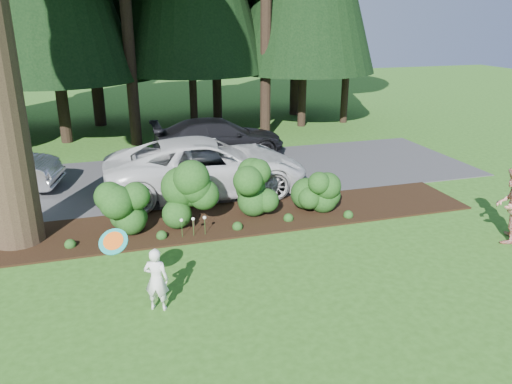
{
  "coord_description": "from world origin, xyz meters",
  "views": [
    {
      "loc": [
        -2.17,
        -9.4,
        5.48
      ],
      "look_at": [
        1.22,
        1.81,
        1.3
      ],
      "focal_mm": 35.0,
      "sensor_mm": 36.0,
      "label": 1
    }
  ],
  "objects_px": {
    "car_white_suv": "(207,166)",
    "adult": "(511,205)",
    "car_dark_suv": "(219,138)",
    "child": "(156,279)",
    "frisbee": "(113,241)"
  },
  "relations": [
    {
      "from": "car_white_suv",
      "to": "adult",
      "type": "distance_m",
      "value": 8.73
    },
    {
      "from": "car_dark_suv",
      "to": "child",
      "type": "bearing_deg",
      "value": 160.83
    },
    {
      "from": "child",
      "to": "car_white_suv",
      "type": "bearing_deg",
      "value": -87.48
    },
    {
      "from": "adult",
      "to": "child",
      "type": "bearing_deg",
      "value": -32.71
    },
    {
      "from": "car_dark_suv",
      "to": "adult",
      "type": "bearing_deg",
      "value": -152.27
    },
    {
      "from": "car_white_suv",
      "to": "child",
      "type": "xyz_separation_m",
      "value": [
        -2.3,
        -6.36,
        -0.26
      ]
    },
    {
      "from": "adult",
      "to": "frisbee",
      "type": "xyz_separation_m",
      "value": [
        -9.58,
        -0.71,
        0.62
      ]
    },
    {
      "from": "car_dark_suv",
      "to": "child",
      "type": "distance_m",
      "value": 11.12
    },
    {
      "from": "child",
      "to": "adult",
      "type": "distance_m",
      "value": 8.89
    },
    {
      "from": "child",
      "to": "frisbee",
      "type": "distance_m",
      "value": 1.2
    },
    {
      "from": "car_dark_suv",
      "to": "child",
      "type": "relative_size",
      "value": 4.06
    },
    {
      "from": "car_white_suv",
      "to": "car_dark_suv",
      "type": "height_order",
      "value": "car_white_suv"
    },
    {
      "from": "car_dark_suv",
      "to": "frisbee",
      "type": "height_order",
      "value": "frisbee"
    },
    {
      "from": "car_dark_suv",
      "to": "frisbee",
      "type": "relative_size",
      "value": 8.75
    },
    {
      "from": "car_white_suv",
      "to": "adult",
      "type": "bearing_deg",
      "value": -130.27
    }
  ]
}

